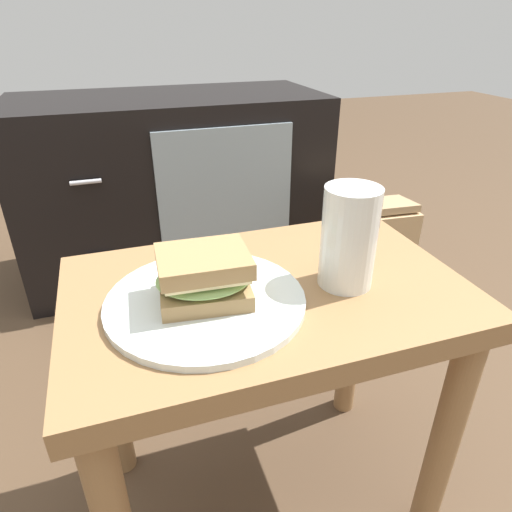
{
  "coord_description": "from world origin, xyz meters",
  "views": [
    {
      "loc": [
        -0.19,
        -0.51,
        0.8
      ],
      "look_at": [
        -0.02,
        0.0,
        0.51
      ],
      "focal_mm": 31.62,
      "sensor_mm": 36.0,
      "label": 1
    }
  ],
  "objects": [
    {
      "name": "ground_plane",
      "position": [
        0.0,
        0.0,
        0.0
      ],
      "size": [
        8.0,
        8.0,
        0.0
      ],
      "primitive_type": "plane",
      "color": "#4C3826"
    },
    {
      "name": "side_table",
      "position": [
        0.0,
        0.0,
        0.37
      ],
      "size": [
        0.56,
        0.36,
        0.46
      ],
      "color": "olive",
      "rests_on": "ground"
    },
    {
      "name": "tv_cabinet",
      "position": [
        0.01,
        0.95,
        0.29
      ],
      "size": [
        0.96,
        0.46,
        0.58
      ],
      "color": "black",
      "rests_on": "ground"
    },
    {
      "name": "plate",
      "position": [
        -0.09,
        -0.02,
        0.47
      ],
      "size": [
        0.26,
        0.26,
        0.01
      ],
      "primitive_type": "cylinder",
      "color": "silver",
      "rests_on": "side_table"
    },
    {
      "name": "sandwich_front",
      "position": [
        -0.09,
        -0.02,
        0.5
      ],
      "size": [
        0.13,
        0.11,
        0.07
      ],
      "color": "#9E7A4C",
      "rests_on": "plate"
    },
    {
      "name": "beer_glass",
      "position": [
        0.11,
        -0.03,
        0.53
      ],
      "size": [
        0.08,
        0.08,
        0.14
      ],
      "color": "silver",
      "rests_on": "side_table"
    },
    {
      "name": "paper_bag",
      "position": [
        0.54,
        0.53,
        0.16
      ],
      "size": [
        0.21,
        0.16,
        0.33
      ],
      "color": "tan",
      "rests_on": "ground"
    }
  ]
}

